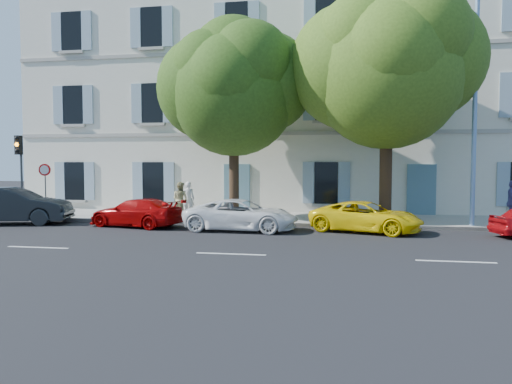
% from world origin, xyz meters
% --- Properties ---
extents(ground, '(90.00, 90.00, 0.00)m').
position_xyz_m(ground, '(0.00, 0.00, 0.00)').
color(ground, black).
extents(sidewalk, '(36.00, 4.50, 0.15)m').
position_xyz_m(sidewalk, '(0.00, 4.45, 0.07)').
color(sidewalk, '#A09E96').
rests_on(sidewalk, ground).
extents(kerb, '(36.00, 0.16, 0.16)m').
position_xyz_m(kerb, '(0.00, 2.28, 0.08)').
color(kerb, '#9E998E').
rests_on(kerb, ground).
extents(building, '(28.00, 7.00, 12.00)m').
position_xyz_m(building, '(0.00, 10.20, 6.00)').
color(building, silver).
rests_on(building, ground).
extents(car_dark_sedan, '(4.91, 2.78, 1.53)m').
position_xyz_m(car_dark_sedan, '(-10.50, 0.97, 0.77)').
color(car_dark_sedan, black).
rests_on(car_dark_sedan, ground).
extents(car_red_coupe, '(4.16, 2.41, 1.13)m').
position_xyz_m(car_red_coupe, '(-5.12, 1.17, 0.57)').
color(car_red_coupe, '#A20404').
rests_on(car_red_coupe, ground).
extents(car_white_coupe, '(4.35, 2.12, 1.19)m').
position_xyz_m(car_white_coupe, '(-0.72, 0.80, 0.59)').
color(car_white_coupe, white).
rests_on(car_white_coupe, ground).
extents(car_yellow_supercar, '(4.48, 3.07, 1.14)m').
position_xyz_m(car_yellow_supercar, '(3.90, 1.26, 0.57)').
color(car_yellow_supercar, yellow).
rests_on(car_yellow_supercar, ground).
extents(tree_left, '(5.38, 5.38, 8.34)m').
position_xyz_m(tree_left, '(-1.59, 3.36, 5.52)').
color(tree_left, '#3A2819').
rests_on(tree_left, sidewalk).
extents(tree_right, '(6.01, 6.01, 9.25)m').
position_xyz_m(tree_right, '(4.70, 2.87, 6.08)').
color(tree_right, '#3A2819').
rests_on(tree_right, sidewalk).
extents(traffic_light, '(0.31, 0.41, 3.63)m').
position_xyz_m(traffic_light, '(-11.24, 2.53, 2.78)').
color(traffic_light, '#383A3D').
rests_on(traffic_light, sidewalk).
extents(road_sign, '(0.55, 0.13, 2.37)m').
position_xyz_m(road_sign, '(-10.27, 2.93, 1.86)').
color(road_sign, '#383A3D').
rests_on(road_sign, sidewalk).
extents(street_lamp, '(0.29, 1.87, 8.78)m').
position_xyz_m(street_lamp, '(7.95, 2.59, 5.12)').
color(street_lamp, '#7293BF').
rests_on(street_lamp, sidewalk).
extents(pedestrian_a, '(0.66, 0.53, 1.57)m').
position_xyz_m(pedestrian_a, '(-3.85, 3.94, 0.93)').
color(pedestrian_a, silver).
rests_on(pedestrian_a, sidewalk).
extents(pedestrian_b, '(0.93, 0.84, 1.57)m').
position_xyz_m(pedestrian_b, '(-4.09, 3.56, 0.93)').
color(pedestrian_b, tan).
rests_on(pedestrian_b, sidewalk).
extents(pedestrian_c, '(0.66, 1.09, 1.73)m').
position_xyz_m(pedestrian_c, '(9.56, 3.39, 1.02)').
color(pedestrian_c, '#545297').
rests_on(pedestrian_c, sidewalk).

